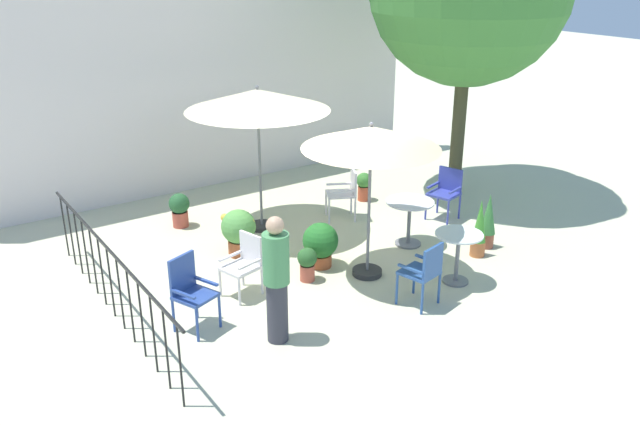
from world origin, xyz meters
name	(u,v)px	position (x,y,z in m)	size (l,w,h in m)	color
ground_plane	(316,257)	(0.00, 0.00, 0.00)	(60.00, 60.00, 0.00)	beige
villa_facade	(194,68)	(0.00, 4.16, 2.36)	(9.95, 0.30, 4.72)	silver
terrace_railing	(109,269)	(-3.18, 0.00, 0.68)	(0.03, 4.83, 1.01)	black
patio_umbrella_0	(371,139)	(0.29, -0.93, 2.06)	(1.94, 1.94, 2.31)	#2D2D2D
patio_umbrella_1	(258,101)	(-0.13, 1.47, 2.22)	(2.36, 2.36, 2.47)	#2D2D2D
cafe_table_0	(458,249)	(1.20, -1.84, 0.53)	(0.68, 0.68, 0.76)	white
cafe_table_1	(409,214)	(1.51, -0.46, 0.53)	(0.77, 0.77, 0.75)	silver
patio_chair_0	(345,191)	(1.32, 1.02, 0.53)	(0.64, 0.60, 0.90)	silver
patio_chair_1	(446,190)	(2.81, 0.03, 0.54)	(0.57, 0.58, 0.91)	#36409D
patio_chair_2	(190,288)	(-2.45, -0.83, 0.56)	(0.57, 0.57, 0.98)	#2C4892
patio_chair_3	(424,270)	(0.33, -2.07, 0.53)	(0.53, 0.53, 0.91)	#2A4F90
patio_chair_4	(245,261)	(-1.46, -0.42, 0.49)	(0.55, 0.53, 0.86)	silver
potted_plant_0	(364,185)	(2.17, 1.56, 0.30)	(0.29, 0.29, 0.55)	#AD472E
potted_plant_1	(320,243)	(-0.12, -0.31, 0.38)	(0.54, 0.54, 0.69)	#A9512C
potted_plant_2	(307,262)	(-0.54, -0.59, 0.29)	(0.29, 0.29, 0.51)	#AF503C
potted_plant_3	(479,229)	(2.12, -1.40, 0.45)	(0.23, 0.23, 0.94)	#B46438
potted_plant_4	(239,230)	(-0.95, 0.74, 0.43)	(0.54, 0.54, 0.75)	#A8512C
potted_plant_5	(180,208)	(-1.25, 2.34, 0.33)	(0.36, 0.36, 0.60)	#B24B3B
potted_plant_6	(488,220)	(2.48, -1.26, 0.47)	(0.25, 0.25, 0.91)	#94513B
standing_person	(276,279)	(-1.70, -1.69, 0.84)	(0.35, 0.35, 1.63)	#33333D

